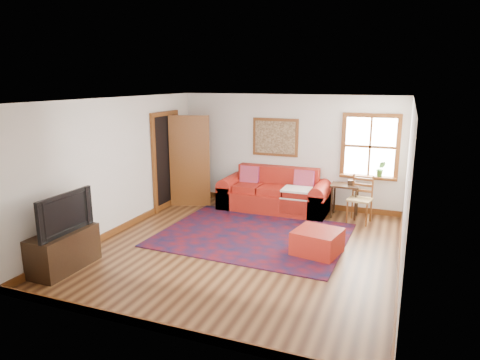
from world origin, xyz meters
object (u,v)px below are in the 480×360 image
at_px(red_leather_sofa, 275,196).
at_px(media_cabinet, 64,250).
at_px(side_table, 345,190).
at_px(red_ottoman, 317,242).
at_px(ladder_back_chair, 361,197).

xyz_separation_m(red_leather_sofa, media_cabinet, (-2.08, -4.09, -0.01)).
distance_m(red_leather_sofa, media_cabinet, 4.59).
bearing_deg(side_table, red_ottoman, -93.60).
bearing_deg(ladder_back_chair, red_leather_sofa, 174.61).
xyz_separation_m(red_ottoman, side_table, (0.14, 2.16, 0.37)).
bearing_deg(side_table, media_cabinet, -131.01).
relative_size(ladder_back_chair, media_cabinet, 0.88).
bearing_deg(ladder_back_chair, side_table, 148.05).
distance_m(red_ottoman, side_table, 2.19).
relative_size(side_table, ladder_back_chair, 0.73).
height_order(red_leather_sofa, ladder_back_chair, ladder_back_chair).
xyz_separation_m(side_table, ladder_back_chair, (0.34, -0.21, -0.06)).
bearing_deg(media_cabinet, side_table, 48.99).
bearing_deg(ladder_back_chair, red_ottoman, -103.63).
bearing_deg(red_ottoman, red_leather_sofa, 133.68).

